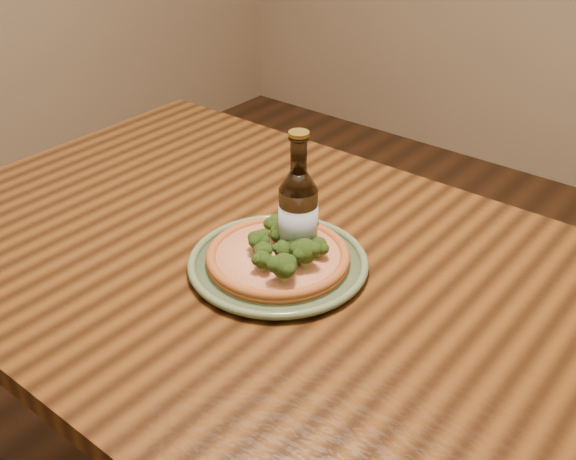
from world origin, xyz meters
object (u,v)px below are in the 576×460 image
Objects in this scene: pizza at (280,254)px; beer_bottle at (298,216)px; plate at (278,263)px; table at (313,323)px.

beer_bottle is (0.01, 0.04, 0.06)m from pizza.
plate is at bearing -168.15° from pizza.
beer_bottle is at bearing 70.97° from plate.
pizza is at bearing -170.63° from table.
beer_bottle reaches higher than table.
plate is 0.02m from pizza.
pizza reaches higher than plate.
table is 6.57× the size of beer_bottle.
pizza reaches higher than table.
table is 0.12m from plate.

